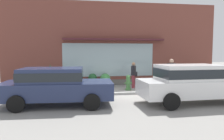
# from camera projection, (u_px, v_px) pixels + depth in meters

# --- Properties ---
(ground_plane) EXTENTS (60.00, 60.00, 0.00)m
(ground_plane) POSITION_uv_depth(u_px,v_px,m) (123.00, 94.00, 11.20)
(ground_plane) COLOR gray
(curb_strip) EXTENTS (14.00, 0.24, 0.12)m
(curb_strip) POSITION_uv_depth(u_px,v_px,m) (124.00, 93.00, 11.00)
(curb_strip) COLOR #B2B2AD
(curb_strip) RESTS_ON ground_plane
(storefront) EXTENTS (14.00, 0.81, 5.37)m
(storefront) POSITION_uv_depth(u_px,v_px,m) (113.00, 45.00, 14.11)
(storefront) COLOR brown
(storefront) RESTS_ON ground_plane
(fire_hydrant) EXTENTS (0.41, 0.38, 0.87)m
(fire_hydrant) POSITION_uv_depth(u_px,v_px,m) (128.00, 82.00, 12.26)
(fire_hydrant) COLOR #4C8C47
(fire_hydrant) RESTS_ON ground_plane
(pedestrian_with_handbag) EXTENTS (0.48, 0.50, 1.55)m
(pedestrian_with_handbag) POSITION_uv_depth(u_px,v_px,m) (134.00, 73.00, 12.90)
(pedestrian_with_handbag) COLOR #8E333D
(pedestrian_with_handbag) RESTS_ON ground_plane
(pedestrian_passerby) EXTENTS (0.40, 0.37, 1.77)m
(pedestrian_passerby) POSITION_uv_depth(u_px,v_px,m) (171.00, 71.00, 12.25)
(pedestrian_passerby) COLOR #475675
(pedestrian_passerby) RESTS_ON ground_plane
(parked_car_white) EXTENTS (4.60, 2.07, 1.64)m
(parked_car_white) POSITION_uv_depth(u_px,v_px,m) (191.00, 82.00, 9.05)
(parked_car_white) COLOR white
(parked_car_white) RESTS_ON ground_plane
(parked_car_navy) EXTENTS (4.44, 2.11, 1.53)m
(parked_car_navy) POSITION_uv_depth(u_px,v_px,m) (56.00, 84.00, 8.65)
(parked_car_navy) COLOR navy
(parked_car_navy) RESTS_ON ground_plane
(potted_plant_window_left) EXTENTS (0.65, 0.65, 0.83)m
(potted_plant_window_left) POSITION_uv_depth(u_px,v_px,m) (105.00, 80.00, 13.32)
(potted_plant_window_left) COLOR #4C4C51
(potted_plant_window_left) RESTS_ON ground_plane
(potted_plant_by_entrance) EXTENTS (0.51, 0.51, 1.42)m
(potted_plant_by_entrance) POSITION_uv_depth(u_px,v_px,m) (50.00, 76.00, 13.13)
(potted_plant_by_entrance) COLOR #B7B2A3
(potted_plant_by_entrance) RESTS_ON ground_plane
(potted_plant_window_right) EXTENTS (0.44, 0.44, 1.32)m
(potted_plant_window_right) POSITION_uv_depth(u_px,v_px,m) (174.00, 75.00, 13.95)
(potted_plant_window_right) COLOR #B7B2A3
(potted_plant_window_right) RESTS_ON ground_plane
(potted_plant_doorstep) EXTENTS (0.55, 0.55, 0.80)m
(potted_plant_doorstep) POSITION_uv_depth(u_px,v_px,m) (93.00, 79.00, 13.62)
(potted_plant_doorstep) COLOR #9E6042
(potted_plant_doorstep) RESTS_ON ground_plane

